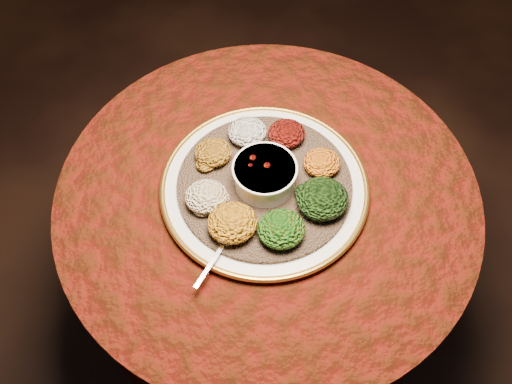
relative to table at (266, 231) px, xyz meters
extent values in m
plane|color=black|center=(0.00, 0.00, -0.55)|extent=(4.00, 4.00, 0.00)
cylinder|color=black|center=(0.00, 0.00, -0.53)|extent=(0.44, 0.44, 0.04)
cylinder|color=black|center=(0.00, 0.00, -0.21)|extent=(0.12, 0.12, 0.68)
cylinder|color=black|center=(0.00, 0.00, 0.15)|extent=(0.80, 0.80, 0.04)
cylinder|color=#420C05|center=(0.00, 0.00, 0.00)|extent=(0.93, 0.93, 0.34)
cylinder|color=#420C05|center=(0.00, 0.00, 0.17)|extent=(0.96, 0.96, 0.01)
cylinder|color=silver|center=(-0.01, 0.01, 0.19)|extent=(0.48, 0.48, 0.02)
torus|color=gold|center=(-0.01, 0.01, 0.20)|extent=(0.47, 0.47, 0.01)
cylinder|color=brown|center=(-0.01, 0.01, 0.20)|extent=(0.46, 0.46, 0.01)
cylinder|color=white|center=(-0.01, 0.01, 0.24)|extent=(0.13, 0.13, 0.06)
cylinder|color=white|center=(-0.01, 0.01, 0.26)|extent=(0.14, 0.14, 0.01)
cylinder|color=#671705|center=(-0.01, 0.01, 0.26)|extent=(0.11, 0.11, 0.01)
ellipsoid|color=silver|center=(-0.12, -0.12, 0.21)|extent=(0.04, 0.03, 0.01)
cube|color=silver|center=(-0.16, -0.17, 0.21)|extent=(0.08, 0.09, 0.00)
ellipsoid|color=silver|center=(-0.02, 0.14, 0.23)|extent=(0.09, 0.09, 0.04)
ellipsoid|color=black|center=(0.07, 0.11, 0.23)|extent=(0.09, 0.08, 0.04)
ellipsoid|color=#B07E0E|center=(0.13, 0.02, 0.23)|extent=(0.08, 0.08, 0.04)
ellipsoid|color=black|center=(0.10, -0.08, 0.24)|extent=(0.11, 0.11, 0.05)
ellipsoid|color=#A0430A|center=(0.00, -0.13, 0.23)|extent=(0.10, 0.10, 0.05)
ellipsoid|color=#BD7A10|center=(-0.10, -0.09, 0.23)|extent=(0.11, 0.10, 0.05)
ellipsoid|color=maroon|center=(-0.14, -0.01, 0.23)|extent=(0.09, 0.09, 0.04)
ellipsoid|color=#925A11|center=(-0.10, 0.10, 0.23)|extent=(0.08, 0.08, 0.04)
camera|label=1|loc=(-0.19, -0.68, 1.25)|focal=40.00mm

